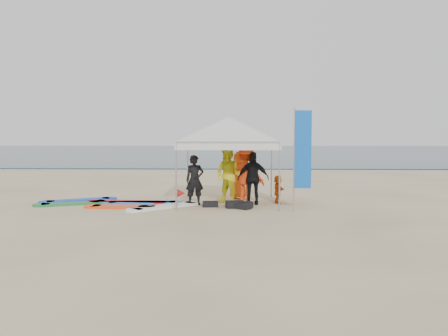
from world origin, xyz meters
name	(u,v)px	position (x,y,z in m)	size (l,w,h in m)	color
ground	(186,217)	(0.00, 0.00, 0.00)	(120.00, 120.00, 0.00)	beige
ocean	(229,151)	(0.00, 60.00, 0.04)	(160.00, 84.00, 0.08)	#0C2633
shoreline_foam	(217,169)	(0.00, 18.20, 0.00)	(160.00, 1.20, 0.01)	silver
person_black_a	(195,180)	(0.02, 2.22, 0.83)	(0.60, 0.40, 1.65)	black
person_yellow	(228,176)	(1.12, 2.49, 0.95)	(0.93, 0.72, 1.91)	yellow
person_orange_a	(246,175)	(1.72, 2.62, 0.98)	(1.26, 0.72, 1.95)	#FE4516
person_black_b	(253,178)	(1.95, 2.33, 0.88)	(1.03, 0.43, 1.76)	black
person_orange_b	(239,176)	(1.47, 3.75, 0.84)	(0.82, 0.54, 1.68)	#F35B15
person_seated	(278,189)	(2.80, 2.71, 0.47)	(0.88, 0.28, 0.95)	orange
canopy_tent	(229,117)	(1.13, 2.64, 2.91)	(4.42, 4.42, 3.33)	#A5A5A8
feather_flag	(302,151)	(3.34, 0.99, 1.83)	(0.53, 0.04, 3.11)	#A5A5A8
marker_pennant	(181,193)	(-0.34, 1.39, 0.49)	(0.28, 0.28, 0.64)	#A5A5A8
gear_pile	(232,205)	(1.24, 1.68, 0.10)	(1.65, 0.94, 0.22)	black
surfboard_spread	(119,204)	(-2.52, 2.23, 0.04)	(5.28, 2.90, 0.07)	red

